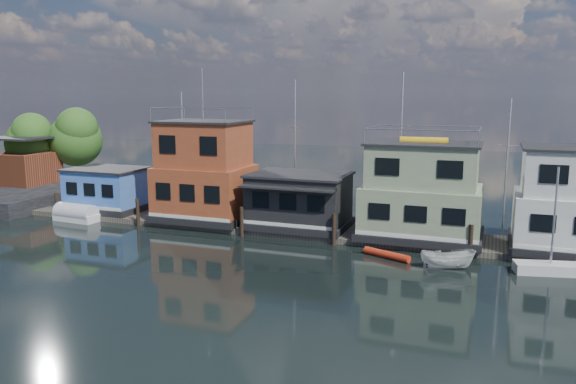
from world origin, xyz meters
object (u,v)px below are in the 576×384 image
at_px(houseboat_dark, 299,200).
at_px(day_sailer, 550,267).
at_px(houseboat_green, 422,193).
at_px(red_kayak, 387,255).
at_px(houseboat_red, 205,173).
at_px(motorboat, 448,260).
at_px(houseboat_blue, 107,189).
at_px(tarp_runabout, 76,214).

distance_m(houseboat_dark, day_sailer, 17.71).
height_order(houseboat_green, red_kayak, houseboat_green).
xyz_separation_m(houseboat_red, motorboat, (19.35, -5.76, -3.48)).
bearing_deg(day_sailer, houseboat_blue, 160.41).
distance_m(houseboat_blue, motorboat, 29.46).
bearing_deg(red_kayak, day_sailer, 24.14).
xyz_separation_m(houseboat_red, houseboat_dark, (8.00, -0.02, -1.69)).
distance_m(houseboat_blue, houseboat_green, 26.53).
bearing_deg(houseboat_dark, motorboat, -26.81).
bearing_deg(houseboat_dark, houseboat_green, 0.12).
relative_size(red_kayak, tarp_runabout, 0.83).
height_order(day_sailer, tarp_runabout, day_sailer).
bearing_deg(houseboat_green, houseboat_dark, -179.88).
relative_size(houseboat_red, tarp_runabout, 3.01).
bearing_deg(houseboat_blue, tarp_runabout, -106.03).
relative_size(tarp_runabout, motorboat, 1.21).
bearing_deg(houseboat_blue, houseboat_dark, -0.06).
relative_size(houseboat_green, motorboat, 2.58).
bearing_deg(tarp_runabout, day_sailer, 2.35).
relative_size(houseboat_dark, houseboat_green, 0.88).
relative_size(houseboat_blue, houseboat_dark, 0.86).
distance_m(day_sailer, tarp_runabout, 35.43).
bearing_deg(houseboat_blue, houseboat_green, 0.00).
xyz_separation_m(houseboat_blue, red_kayak, (25.02, -4.64, -1.97)).
height_order(houseboat_red, day_sailer, houseboat_red).
distance_m(houseboat_blue, tarp_runabout, 3.53).
distance_m(houseboat_green, day_sailer, 9.70).
bearing_deg(red_kayak, motorboat, 6.58).
height_order(tarp_runabout, motorboat, tarp_runabout).
bearing_deg(motorboat, tarp_runabout, 69.81).
distance_m(red_kayak, tarp_runabout, 25.93).
xyz_separation_m(houseboat_dark, tarp_runabout, (-18.36, -2.99, -1.84)).
height_order(houseboat_blue, day_sailer, day_sailer).
bearing_deg(tarp_runabout, red_kayak, 1.04).
relative_size(houseboat_blue, houseboat_green, 0.76).
relative_size(day_sailer, motorboat, 1.93).
height_order(houseboat_green, tarp_runabout, houseboat_green).
relative_size(red_kayak, motorboat, 1.01).
distance_m(red_kayak, motorboat, 4.01).
relative_size(houseboat_red, houseboat_dark, 1.60).
bearing_deg(tarp_runabout, houseboat_green, 10.91).
height_order(houseboat_green, day_sailer, houseboat_green).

